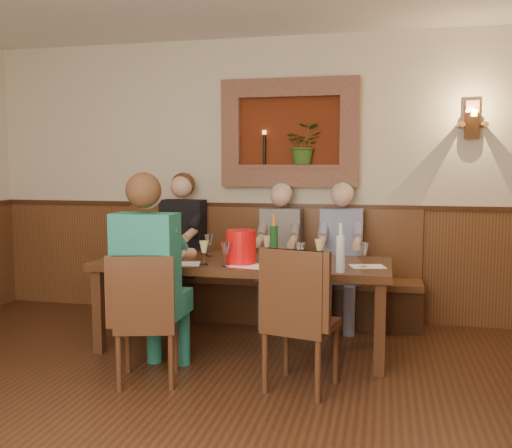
# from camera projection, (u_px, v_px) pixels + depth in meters

# --- Properties ---
(room_shell) EXTENTS (6.04, 6.04, 2.82)m
(room_shell) POSITION_uv_depth(u_px,v_px,m) (151.00, 93.00, 2.80)
(room_shell) COLOR beige
(room_shell) RESTS_ON ground
(wainscoting) EXTENTS (6.02, 6.02, 1.15)m
(wainscoting) POSITION_uv_depth(u_px,v_px,m) (156.00, 350.00, 2.93)
(wainscoting) COLOR #4F2E16
(wainscoting) RESTS_ON ground
(wall_niche) EXTENTS (1.36, 0.30, 1.06)m
(wall_niche) POSITION_uv_depth(u_px,v_px,m) (293.00, 138.00, 5.61)
(wall_niche) COLOR #5A200C
(wall_niche) RESTS_ON ground
(wall_sconce) EXTENTS (0.25, 0.20, 0.35)m
(wall_sconce) POSITION_uv_depth(u_px,v_px,m) (472.00, 121.00, 5.22)
(wall_sconce) COLOR #4F2E16
(wall_sconce) RESTS_ON ground
(dining_table) EXTENTS (2.40, 0.90, 0.75)m
(dining_table) POSITION_uv_depth(u_px,v_px,m) (243.00, 269.00, 4.72)
(dining_table) COLOR #3A2311
(dining_table) RESTS_ON ground
(bench) EXTENTS (3.00, 0.45, 1.11)m
(bench) POSITION_uv_depth(u_px,v_px,m) (266.00, 287.00, 5.67)
(bench) COLOR #381E0F
(bench) RESTS_ON ground
(chair_near_left) EXTENTS (0.51, 0.51, 0.93)m
(chair_near_left) POSITION_uv_depth(u_px,v_px,m) (148.00, 345.00, 4.02)
(chair_near_left) COLOR #3A2311
(chair_near_left) RESTS_ON ground
(chair_near_right) EXTENTS (0.52, 0.52, 0.99)m
(chair_near_right) POSITION_uv_depth(u_px,v_px,m) (300.00, 348.00, 3.89)
(chair_near_right) COLOR #3A2311
(chair_near_right) RESTS_ON ground
(person_bench_left) EXTENTS (0.44, 0.53, 1.46)m
(person_bench_left) POSITION_uv_depth(u_px,v_px,m) (180.00, 258.00, 5.73)
(person_bench_left) COLOR black
(person_bench_left) RESTS_ON ground
(person_bench_mid) EXTENTS (0.39, 0.48, 1.36)m
(person_bench_mid) POSITION_uv_depth(u_px,v_px,m) (279.00, 266.00, 5.51)
(person_bench_mid) COLOR #55504D
(person_bench_mid) RESTS_ON ground
(person_bench_right) EXTENTS (0.40, 0.49, 1.37)m
(person_bench_right) POSITION_uv_depth(u_px,v_px,m) (340.00, 268.00, 5.38)
(person_bench_right) COLOR navy
(person_bench_right) RESTS_ON ground
(person_chair_front) EXTENTS (0.45, 0.55, 1.48)m
(person_chair_front) POSITION_uv_depth(u_px,v_px,m) (152.00, 294.00, 4.08)
(person_chair_front) COLOR #1B615E
(person_chair_front) RESTS_ON ground
(spittoon_bucket) EXTENTS (0.27, 0.27, 0.27)m
(spittoon_bucket) POSITION_uv_depth(u_px,v_px,m) (241.00, 247.00, 4.55)
(spittoon_bucket) COLOR red
(spittoon_bucket) RESTS_ON dining_table
(wine_bottle_green_a) EXTENTS (0.08, 0.08, 0.38)m
(wine_bottle_green_a) POSITION_uv_depth(u_px,v_px,m) (274.00, 242.00, 4.67)
(wine_bottle_green_a) COLOR #19471E
(wine_bottle_green_a) RESTS_ON dining_table
(wine_bottle_green_b) EXTENTS (0.07, 0.07, 0.35)m
(wine_bottle_green_b) POSITION_uv_depth(u_px,v_px,m) (175.00, 240.00, 4.90)
(wine_bottle_green_b) COLOR #19471E
(wine_bottle_green_b) RESTS_ON dining_table
(water_bottle) EXTENTS (0.09, 0.09, 0.36)m
(water_bottle) POSITION_uv_depth(u_px,v_px,m) (341.00, 252.00, 4.18)
(water_bottle) COLOR silver
(water_bottle) RESTS_ON dining_table
(tasting_sheet_a) EXTENTS (0.34, 0.28, 0.00)m
(tasting_sheet_a) POSITION_uv_depth(u_px,v_px,m) (141.00, 258.00, 4.81)
(tasting_sheet_a) COLOR white
(tasting_sheet_a) RESTS_ON dining_table
(tasting_sheet_b) EXTENTS (0.36, 0.28, 0.00)m
(tasting_sheet_b) POSITION_uv_depth(u_px,v_px,m) (251.00, 266.00, 4.45)
(tasting_sheet_b) COLOR white
(tasting_sheet_b) RESTS_ON dining_table
(tasting_sheet_c) EXTENTS (0.30, 0.24, 0.00)m
(tasting_sheet_c) POSITION_uv_depth(u_px,v_px,m) (367.00, 266.00, 4.42)
(tasting_sheet_c) COLOR white
(tasting_sheet_c) RESTS_ON dining_table
(tasting_sheet_d) EXTENTS (0.34, 0.28, 0.00)m
(tasting_sheet_d) POSITION_uv_depth(u_px,v_px,m) (181.00, 264.00, 4.54)
(tasting_sheet_d) COLOR white
(tasting_sheet_d) RESTS_ON dining_table
(wine_glass_0) EXTENTS (0.08, 0.08, 0.19)m
(wine_glass_0) POSITION_uv_depth(u_px,v_px,m) (135.00, 247.00, 4.80)
(wine_glass_0) COLOR #F5F193
(wine_glass_0) RESTS_ON dining_table
(wine_glass_1) EXTENTS (0.08, 0.08, 0.19)m
(wine_glass_1) POSITION_uv_depth(u_px,v_px,m) (155.00, 244.00, 4.98)
(wine_glass_1) COLOR white
(wine_glass_1) RESTS_ON dining_table
(wine_glass_2) EXTENTS (0.08, 0.08, 0.19)m
(wine_glass_2) POSITION_uv_depth(u_px,v_px,m) (168.00, 250.00, 4.64)
(wine_glass_2) COLOR #F5F193
(wine_glass_2) RESTS_ON dining_table
(wine_glass_3) EXTENTS (0.08, 0.08, 0.19)m
(wine_glass_3) POSITION_uv_depth(u_px,v_px,m) (209.00, 245.00, 4.93)
(wine_glass_3) COLOR white
(wine_glass_3) RESTS_ON dining_table
(wine_glass_4) EXTENTS (0.08, 0.08, 0.19)m
(wine_glass_4) POSITION_uv_depth(u_px,v_px,m) (233.00, 253.00, 4.51)
(wine_glass_4) COLOR #F5F193
(wine_glass_4) RESTS_ON dining_table
(wine_glass_5) EXTENTS (0.08, 0.08, 0.19)m
(wine_glass_5) POSITION_uv_depth(u_px,v_px,m) (267.00, 247.00, 4.81)
(wine_glass_5) COLOR #F5F193
(wine_glass_5) RESTS_ON dining_table
(wine_glass_6) EXTENTS (0.08, 0.08, 0.19)m
(wine_glass_6) POSITION_uv_depth(u_px,v_px,m) (300.00, 255.00, 4.39)
(wine_glass_6) COLOR white
(wine_glass_6) RESTS_ON dining_table
(wine_glass_7) EXTENTS (0.08, 0.08, 0.19)m
(wine_glass_7) POSITION_uv_depth(u_px,v_px,m) (319.00, 251.00, 4.59)
(wine_glass_7) COLOR #F5F193
(wine_glass_7) RESTS_ON dining_table
(wine_glass_8) EXTENTS (0.08, 0.08, 0.19)m
(wine_glass_8) POSITION_uv_depth(u_px,v_px,m) (364.00, 255.00, 4.38)
(wine_glass_8) COLOR white
(wine_glass_8) RESTS_ON dining_table
(wine_glass_9) EXTENTS (0.08, 0.08, 0.19)m
(wine_glass_9) POSITION_uv_depth(u_px,v_px,m) (204.00, 253.00, 4.50)
(wine_glass_9) COLOR #F5F193
(wine_glass_9) RESTS_ON dining_table
(wine_glass_10) EXTENTS (0.08, 0.08, 0.19)m
(wine_glass_10) POSITION_uv_depth(u_px,v_px,m) (225.00, 254.00, 4.42)
(wine_glass_10) COLOR white
(wine_glass_10) RESTS_ON dining_table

